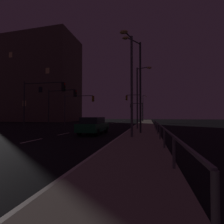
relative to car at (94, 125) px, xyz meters
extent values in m
plane|color=black|center=(-2.72, 7.88, -0.82)|extent=(112.00, 112.00, 0.00)
cube|color=#9E937F|center=(4.39, 7.88, -0.75)|extent=(2.98, 77.00, 0.14)
cube|color=silver|center=(-2.72, -4.62, -0.82)|extent=(0.14, 2.00, 0.01)
cube|color=silver|center=(-2.72, -0.62, -0.82)|extent=(0.14, 2.00, 0.01)
cube|color=silver|center=(-2.72, 3.38, -0.82)|extent=(0.14, 2.00, 0.01)
cube|color=silver|center=(-2.72, 7.38, -0.82)|extent=(0.14, 2.00, 0.01)
cube|color=silver|center=(-2.72, 11.38, -0.82)|extent=(0.14, 2.00, 0.01)
cube|color=silver|center=(-2.72, 15.38, -0.82)|extent=(0.14, 2.00, 0.01)
cube|color=silver|center=(-2.72, 19.38, -0.82)|extent=(0.14, 2.00, 0.01)
cube|color=silver|center=(-2.72, 23.38, -0.82)|extent=(0.14, 2.00, 0.01)
cube|color=silver|center=(-2.72, 27.38, -0.82)|extent=(0.14, 2.00, 0.01)
cube|color=silver|center=(-2.72, 31.38, -0.82)|extent=(0.14, 2.00, 0.01)
cube|color=silver|center=(-2.72, 35.38, -0.82)|extent=(0.14, 2.00, 0.01)
cube|color=silver|center=(2.65, 12.88, -0.82)|extent=(0.14, 53.00, 0.01)
cube|color=#14592D|center=(0.00, 0.07, -0.15)|extent=(1.86, 4.42, 0.70)
cube|color=#1E2328|center=(0.00, -0.18, 0.47)|extent=(1.62, 2.48, 0.55)
cylinder|color=black|center=(-0.81, 1.47, -0.50)|extent=(0.23, 0.64, 0.64)
cylinder|color=black|center=(0.79, 1.48, -0.50)|extent=(0.23, 0.64, 0.64)
cylinder|color=black|center=(-0.79, -1.35, -0.50)|extent=(0.23, 0.64, 0.64)
cylinder|color=black|center=(0.81, -1.33, -0.50)|extent=(0.23, 0.64, 0.64)
cylinder|color=#2D3033|center=(3.49, 28.90, 1.87)|extent=(0.16, 0.16, 5.11)
cylinder|color=#2D3033|center=(2.01, 28.89, 4.18)|extent=(2.95, 0.13, 0.11)
cube|color=olive|center=(0.54, 28.88, 3.65)|extent=(0.28, 0.34, 0.95)
sphere|color=red|center=(0.38, 28.88, 3.95)|extent=(0.20, 0.20, 0.20)
sphere|color=black|center=(0.38, 28.88, 3.65)|extent=(0.20, 0.20, 0.20)
sphere|color=black|center=(0.38, 28.88, 3.35)|extent=(0.20, 0.20, 0.20)
cylinder|color=#38383D|center=(-8.76, 9.87, 1.80)|extent=(0.16, 0.16, 5.25)
cylinder|color=#4C4C51|center=(-6.34, 10.09, 4.18)|extent=(4.86, 0.56, 0.11)
cube|color=olive|center=(-3.91, 10.32, 3.65)|extent=(0.31, 0.36, 0.95)
sphere|color=red|center=(-3.76, 10.33, 3.95)|extent=(0.20, 0.20, 0.20)
sphere|color=black|center=(-3.76, 10.33, 3.65)|extent=(0.20, 0.20, 0.20)
sphere|color=black|center=(-3.76, 10.33, 3.35)|extent=(0.20, 0.20, 0.20)
cylinder|color=#2D3033|center=(3.56, 15.59, 2.17)|extent=(0.16, 0.16, 5.71)
cylinder|color=#2D3033|center=(2.26, 15.51, 4.78)|extent=(2.59, 0.26, 0.11)
cube|color=olive|center=(0.97, 15.43, 4.25)|extent=(0.30, 0.36, 0.95)
sphere|color=red|center=(0.82, 15.43, 4.55)|extent=(0.20, 0.20, 0.20)
sphere|color=black|center=(0.82, 15.43, 4.25)|extent=(0.20, 0.20, 0.20)
sphere|color=black|center=(0.82, 15.43, 3.95)|extent=(0.20, 0.20, 0.20)
cylinder|color=#2D3033|center=(-8.74, 1.09, 1.98)|extent=(0.16, 0.16, 5.61)
cylinder|color=#2D3033|center=(-6.37, 1.25, 4.54)|extent=(4.74, 0.44, 0.11)
cube|color=black|center=(-4.01, 1.41, 4.01)|extent=(0.30, 0.36, 0.95)
sphere|color=red|center=(-3.86, 1.42, 4.31)|extent=(0.20, 0.20, 0.20)
sphere|color=black|center=(-3.86, 1.42, 4.01)|extent=(0.20, 0.20, 0.20)
sphere|color=black|center=(-3.86, 1.42, 3.71)|extent=(0.20, 0.20, 0.20)
cylinder|color=#38383D|center=(3.35, 28.36, 1.82)|extent=(0.16, 0.16, 5.01)
cylinder|color=#4C4C51|center=(1.84, 28.14, 4.08)|extent=(3.04, 0.55, 0.11)
cube|color=black|center=(0.33, 27.91, 3.55)|extent=(0.33, 0.38, 0.95)
sphere|color=red|center=(0.18, 27.89, 3.85)|extent=(0.20, 0.20, 0.20)
sphere|color=black|center=(0.18, 27.89, 3.55)|extent=(0.20, 0.20, 0.20)
sphere|color=black|center=(0.18, 27.89, 3.25)|extent=(0.20, 0.20, 0.20)
cylinder|color=#2D3033|center=(-8.98, 5.83, 1.91)|extent=(0.16, 0.16, 5.46)
cylinder|color=#2D3033|center=(-6.77, 5.55, 4.39)|extent=(4.44, 0.67, 0.11)
cube|color=black|center=(-4.56, 5.27, 3.87)|extent=(0.32, 0.37, 0.95)
sphere|color=red|center=(-4.40, 5.25, 4.17)|extent=(0.20, 0.20, 0.20)
sphere|color=black|center=(-4.40, 5.25, 3.87)|extent=(0.20, 0.20, 0.20)
sphere|color=black|center=(-4.40, 5.25, 3.57)|extent=(0.20, 0.20, 0.20)
cylinder|color=#2D3033|center=(4.26, 0.78, 3.50)|extent=(0.18, 0.18, 8.36)
cylinder|color=#38383D|center=(3.70, -0.04, 7.53)|extent=(1.21, 1.70, 0.10)
ellipsoid|color=#F9D172|center=(3.14, -0.86, 7.43)|extent=(0.56, 0.36, 0.24)
cylinder|color=#2D3033|center=(3.25, 35.35, 3.34)|extent=(0.18, 0.18, 8.04)
cylinder|color=#2D3033|center=(3.70, 36.33, 7.21)|extent=(1.00, 1.99, 0.10)
ellipsoid|color=#F9D172|center=(4.16, 37.30, 7.11)|extent=(0.56, 0.36, 0.24)
cylinder|color=#4C4C51|center=(3.66, 5.30, 3.02)|extent=(0.18, 0.18, 7.41)
cylinder|color=#4C4C51|center=(4.38, 5.06, 6.58)|extent=(1.47, 0.58, 0.10)
ellipsoid|color=#F9D172|center=(5.10, 4.82, 6.48)|extent=(0.56, 0.36, 0.24)
cylinder|color=#4C4C51|center=(3.78, -2.16, 3.08)|extent=(0.18, 0.18, 7.51)
cylinder|color=#4C4C51|center=(3.58, -2.74, 6.68)|extent=(0.50, 1.20, 0.10)
ellipsoid|color=#F9D172|center=(3.38, -3.33, 6.58)|extent=(0.56, 0.36, 0.24)
cylinder|color=#59595E|center=(5.73, -11.62, -0.21)|extent=(0.09, 0.09, 0.95)
cylinder|color=#59595E|center=(5.73, -8.66, -0.21)|extent=(0.09, 0.09, 0.95)
cylinder|color=#59595E|center=(5.73, -5.70, -0.21)|extent=(0.09, 0.09, 0.95)
cylinder|color=#59595E|center=(5.73, -2.74, -0.21)|extent=(0.09, 0.09, 0.95)
cylinder|color=#59595E|center=(5.73, 0.22, -0.21)|extent=(0.09, 0.09, 0.95)
cylinder|color=#59595E|center=(5.73, 3.18, -0.21)|extent=(0.09, 0.09, 0.95)
cylinder|color=#59595E|center=(5.73, 6.14, -0.21)|extent=(0.09, 0.09, 0.95)
cube|color=slate|center=(5.73, -2.74, 0.27)|extent=(0.06, 17.76, 0.06)
cube|color=brown|center=(-28.69, 27.45, 11.83)|extent=(24.73, 11.93, 25.31)
cube|color=black|center=(-22.72, 21.46, 7.74)|extent=(1.10, 0.06, 1.50)
cube|color=#EACC7A|center=(-32.48, 21.46, 17.89)|extent=(1.10, 0.06, 1.50)
cube|color=#EACC7A|center=(-27.71, 21.46, 4.18)|extent=(1.10, 0.06, 1.50)
cube|color=#EACC7A|center=(-20.66, 21.46, 12.60)|extent=(1.10, 0.06, 1.50)
camera|label=1|loc=(5.00, -13.62, 0.89)|focal=24.81mm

